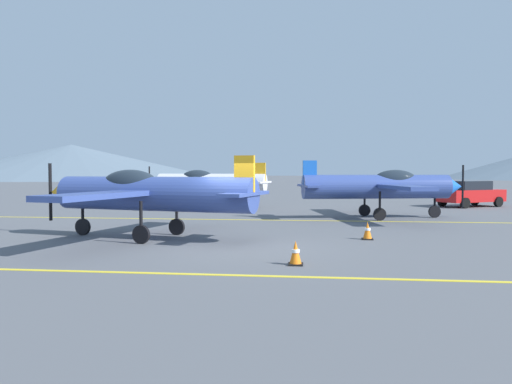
{
  "coord_description": "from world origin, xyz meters",
  "views": [
    {
      "loc": [
        2.4,
        -15.0,
        2.28
      ],
      "look_at": [
        -0.67,
        10.0,
        1.2
      ],
      "focal_mm": 35.62,
      "sensor_mm": 36.0,
      "label": 1
    }
  ],
  "objects_px": {
    "airplane_near": "(146,192)",
    "traffic_cone_front": "(368,231)",
    "airplane_mid": "(382,186)",
    "car_sedan": "(470,193)",
    "airplane_far": "(207,182)",
    "traffic_cone_side": "(296,253)"
  },
  "relations": [
    {
      "from": "airplane_near",
      "to": "traffic_cone_front",
      "type": "xyz_separation_m",
      "value": [
        7.31,
        0.63,
        -1.25
      ]
    },
    {
      "from": "airplane_mid",
      "to": "car_sedan",
      "type": "bearing_deg",
      "value": 52.92
    },
    {
      "from": "airplane_mid",
      "to": "airplane_far",
      "type": "relative_size",
      "value": 1.0
    },
    {
      "from": "car_sedan",
      "to": "traffic_cone_front",
      "type": "bearing_deg",
      "value": -115.8
    },
    {
      "from": "airplane_near",
      "to": "traffic_cone_front",
      "type": "relative_size",
      "value": 15.46
    },
    {
      "from": "airplane_near",
      "to": "airplane_far",
      "type": "bearing_deg",
      "value": 94.89
    },
    {
      "from": "airplane_near",
      "to": "car_sedan",
      "type": "bearing_deg",
      "value": 47.99
    },
    {
      "from": "airplane_near",
      "to": "traffic_cone_side",
      "type": "height_order",
      "value": "airplane_near"
    },
    {
      "from": "car_sedan",
      "to": "traffic_cone_side",
      "type": "relative_size",
      "value": 7.79
    },
    {
      "from": "airplane_mid",
      "to": "traffic_cone_front",
      "type": "height_order",
      "value": "airplane_mid"
    },
    {
      "from": "airplane_mid",
      "to": "car_sedan",
      "type": "distance_m",
      "value": 10.64
    },
    {
      "from": "airplane_far",
      "to": "airplane_near",
      "type": "bearing_deg",
      "value": -85.11
    },
    {
      "from": "airplane_near",
      "to": "airplane_mid",
      "type": "distance_m",
      "value": 12.06
    },
    {
      "from": "airplane_near",
      "to": "traffic_cone_front",
      "type": "distance_m",
      "value": 7.44
    },
    {
      "from": "airplane_near",
      "to": "traffic_cone_front",
      "type": "height_order",
      "value": "airplane_near"
    },
    {
      "from": "airplane_mid",
      "to": "car_sedan",
      "type": "xyz_separation_m",
      "value": [
        6.4,
        8.47,
        -0.7
      ]
    },
    {
      "from": "airplane_near",
      "to": "car_sedan",
      "type": "height_order",
      "value": "airplane_near"
    },
    {
      "from": "traffic_cone_front",
      "to": "airplane_far",
      "type": "bearing_deg",
      "value": 120.94
    },
    {
      "from": "airplane_near",
      "to": "airplane_mid",
      "type": "height_order",
      "value": "same"
    },
    {
      "from": "traffic_cone_front",
      "to": "airplane_near",
      "type": "bearing_deg",
      "value": -175.11
    },
    {
      "from": "airplane_mid",
      "to": "car_sedan",
      "type": "height_order",
      "value": "airplane_mid"
    },
    {
      "from": "airplane_far",
      "to": "traffic_cone_front",
      "type": "distance_m",
      "value": 16.76
    }
  ]
}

